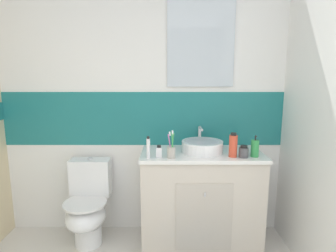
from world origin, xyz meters
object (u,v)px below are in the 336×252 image
sink_basin (204,146)px  mouthwash_bottle (235,145)px  soap_dispenser (256,148)px  perfume_flask_small (160,151)px  toilet (89,205)px  toothpaste_tube_upright (150,148)px  toothbrush_cup (173,151)px  hair_gel_jar (245,152)px

sink_basin → mouthwash_bottle: size_ratio=2.00×
sink_basin → soap_dispenser: (0.41, -0.14, 0.02)m
perfume_flask_small → mouthwash_bottle: 0.60m
toilet → soap_dispenser: soap_dispenser is taller
toothpaste_tube_upright → sink_basin: bearing=21.2°
toothbrush_cup → hair_gel_jar: bearing=1.6°
soap_dispenser → hair_gel_jar: soap_dispenser is taller
perfume_flask_small → hair_gel_jar: (0.68, -0.01, -0.00)m
sink_basin → mouthwash_bottle: bearing=-31.0°
sink_basin → toilet: bearing=179.6°
toothbrush_cup → soap_dispenser: 0.68m
sink_basin → toothpaste_tube_upright: bearing=-158.8°
toothpaste_tube_upright → hair_gel_jar: bearing=1.3°
sink_basin → hair_gel_jar: size_ratio=3.98×
mouthwash_bottle → hair_gel_jar: 0.10m
soap_dispenser → mouthwash_bottle: mouthwash_bottle is taller
toothbrush_cup → hair_gel_jar: (0.58, 0.02, -0.01)m
soap_dispenser → mouthwash_bottle: 0.18m
perfume_flask_small → hair_gel_jar: bearing=-0.6°
toilet → toothbrush_cup: size_ratio=3.34×
toothpaste_tube_upright → hair_gel_jar: 0.76m
perfume_flask_small → hair_gel_jar: same height
perfume_flask_small → toothpaste_tube_upright: bearing=-163.3°
perfume_flask_small → mouthwash_bottle: mouthwash_bottle is taller
toilet → toothpaste_tube_upright: size_ratio=4.28×
toilet → perfume_flask_small: size_ratio=7.61×
perfume_flask_small → soap_dispenser: bearing=0.9°
soap_dispenser → mouthwash_bottle: bearing=-179.3°
sink_basin → toothbrush_cup: size_ratio=1.75×
sink_basin → toothpaste_tube_upright: (-0.45, -0.17, 0.03)m
toilet → soap_dispenser: bearing=-5.8°
soap_dispenser → mouthwash_bottle: size_ratio=0.89×
toilet → hair_gel_jar: bearing=-7.1°
mouthwash_bottle → hair_gel_jar: mouthwash_bottle is taller
hair_gel_jar → toothbrush_cup: bearing=-178.4°
hair_gel_jar → mouthwash_bottle: bearing=168.0°
soap_dispenser → perfume_flask_small: soap_dispenser is taller
soap_dispenser → perfume_flask_small: size_ratio=1.78×
toothbrush_cup → toilet: bearing=166.4°
soap_dispenser → hair_gel_jar: 0.10m
sink_basin → perfume_flask_small: 0.39m
toilet → soap_dispenser: size_ratio=4.27×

